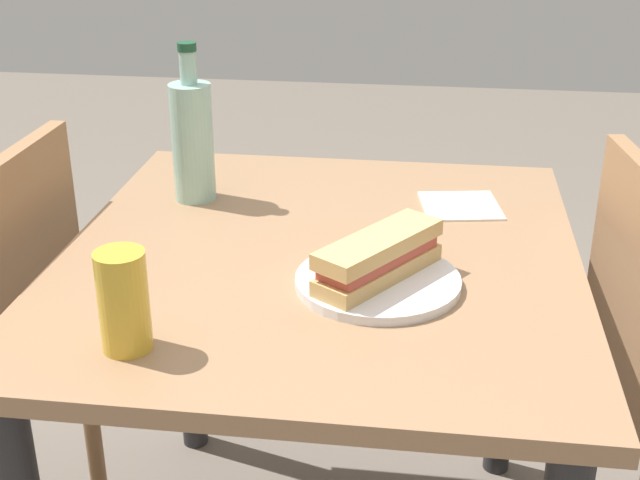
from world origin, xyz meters
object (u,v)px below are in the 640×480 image
at_px(baguette_sandwich_near, 379,257).
at_px(water_bottle, 192,139).
at_px(beer_glass, 124,301).
at_px(dining_table, 320,316).
at_px(plate_near, 378,281).
at_px(knife_near, 346,267).

relative_size(baguette_sandwich_near, water_bottle, 0.78).
xyz_separation_m(water_bottle, beer_glass, (-0.54, -0.05, -0.05)).
bearing_deg(dining_table, beer_glass, 147.64).
bearing_deg(dining_table, plate_near, -137.28).
height_order(knife_near, water_bottle, water_bottle).
height_order(dining_table, knife_near, knife_near).
bearing_deg(plate_near, baguette_sandwich_near, 45.00).
height_order(dining_table, water_bottle, water_bottle).
height_order(baguette_sandwich_near, beer_glass, beer_glass).
distance_m(dining_table, baguette_sandwich_near, 0.23).
distance_m(dining_table, beer_glass, 0.44).
height_order(plate_near, beer_glass, beer_glass).
bearing_deg(water_bottle, dining_table, -127.64).
bearing_deg(baguette_sandwich_near, water_bottle, 49.34).
distance_m(baguette_sandwich_near, water_bottle, 0.49).
xyz_separation_m(plate_near, baguette_sandwich_near, (0.00, 0.00, 0.04)).
height_order(plate_near, knife_near, knife_near).
height_order(dining_table, plate_near, plate_near).
distance_m(plate_near, knife_near, 0.06).
height_order(dining_table, beer_glass, beer_glass).
bearing_deg(knife_near, plate_near, -112.65).
bearing_deg(knife_near, baguette_sandwich_near, -112.65).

